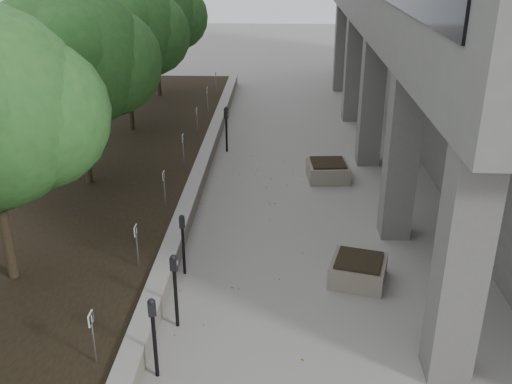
% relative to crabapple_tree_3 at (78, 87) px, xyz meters
% --- Properties ---
extents(retaining_wall, '(0.39, 26.00, 0.50)m').
position_rel_crabapple_tree_3_xyz_m(retaining_wall, '(2.97, 1.00, -2.87)').
color(retaining_wall, gray).
rests_on(retaining_wall, ground).
extents(planting_bed, '(7.00, 26.00, 0.40)m').
position_rel_crabapple_tree_3_xyz_m(planting_bed, '(-0.70, 1.00, -2.92)').
color(planting_bed, black).
rests_on(planting_bed, ground).
extents(crabapple_tree_3, '(4.60, 4.00, 5.44)m').
position_rel_crabapple_tree_3_xyz_m(crabapple_tree_3, '(0.00, 0.00, 0.00)').
color(crabapple_tree_3, '#265C23').
rests_on(crabapple_tree_3, planting_bed).
extents(crabapple_tree_4, '(4.60, 4.00, 5.44)m').
position_rel_crabapple_tree_3_xyz_m(crabapple_tree_4, '(0.00, 5.00, 0.00)').
color(crabapple_tree_4, '#265C23').
rests_on(crabapple_tree_4, planting_bed).
extents(crabapple_tree_5, '(4.60, 4.00, 5.44)m').
position_rel_crabapple_tree_3_xyz_m(crabapple_tree_5, '(0.00, 10.00, 0.00)').
color(crabapple_tree_5, '#265C23').
rests_on(crabapple_tree_5, planting_bed).
extents(parking_sign_2, '(0.04, 0.22, 0.96)m').
position_rel_crabapple_tree_3_xyz_m(parking_sign_2, '(2.45, -7.50, -2.24)').
color(parking_sign_2, black).
rests_on(parking_sign_2, planting_bed).
extents(parking_sign_3, '(0.04, 0.22, 0.96)m').
position_rel_crabapple_tree_3_xyz_m(parking_sign_3, '(2.45, -4.50, -2.24)').
color(parking_sign_3, black).
rests_on(parking_sign_3, planting_bed).
extents(parking_sign_4, '(0.04, 0.22, 0.96)m').
position_rel_crabapple_tree_3_xyz_m(parking_sign_4, '(2.45, -1.50, -2.24)').
color(parking_sign_4, black).
rests_on(parking_sign_4, planting_bed).
extents(parking_sign_5, '(0.04, 0.22, 0.96)m').
position_rel_crabapple_tree_3_xyz_m(parking_sign_5, '(2.45, 1.50, -2.24)').
color(parking_sign_5, black).
rests_on(parking_sign_5, planting_bed).
extents(parking_sign_6, '(0.04, 0.22, 0.96)m').
position_rel_crabapple_tree_3_xyz_m(parking_sign_6, '(2.45, 4.50, -2.24)').
color(parking_sign_6, black).
rests_on(parking_sign_6, planting_bed).
extents(parking_sign_7, '(0.04, 0.22, 0.96)m').
position_rel_crabapple_tree_3_xyz_m(parking_sign_7, '(2.45, 7.50, -2.24)').
color(parking_sign_7, black).
rests_on(parking_sign_7, planting_bed).
extents(parking_sign_8, '(0.04, 0.22, 0.96)m').
position_rel_crabapple_tree_3_xyz_m(parking_sign_8, '(2.45, 10.50, -2.24)').
color(parking_sign_8, black).
rests_on(parking_sign_8, planting_bed).
extents(parking_meter_1, '(0.18, 0.15, 1.53)m').
position_rel_crabapple_tree_3_xyz_m(parking_meter_1, '(3.39, -7.32, -2.36)').
color(parking_meter_1, black).
rests_on(parking_meter_1, ground).
extents(parking_meter_2, '(0.16, 0.13, 1.54)m').
position_rel_crabapple_tree_3_xyz_m(parking_meter_2, '(3.50, -5.95, -2.35)').
color(parking_meter_2, black).
rests_on(parking_meter_2, ground).
extents(parking_meter_3, '(0.16, 0.13, 1.42)m').
position_rel_crabapple_tree_3_xyz_m(parking_meter_3, '(3.34, -4.09, -2.41)').
color(parking_meter_3, black).
rests_on(parking_meter_3, ground).
extents(parking_meter_4, '(0.17, 0.15, 1.46)m').
position_rel_crabapple_tree_3_xyz_m(parking_meter_4, '(3.53, 3.88, -2.39)').
color(parking_meter_4, black).
rests_on(parking_meter_4, ground).
extents(parking_meter_5, '(0.18, 0.16, 1.58)m').
position_rel_crabapple_tree_3_xyz_m(parking_meter_5, '(3.53, 3.90, -2.33)').
color(parking_meter_5, black).
rests_on(parking_meter_5, ground).
extents(planter_front, '(1.37, 1.37, 0.53)m').
position_rel_crabapple_tree_3_xyz_m(planter_front, '(7.07, -4.21, -2.86)').
color(planter_front, gray).
rests_on(planter_front, ground).
extents(planter_back, '(1.29, 1.29, 0.56)m').
position_rel_crabapple_tree_3_xyz_m(planter_back, '(6.82, 1.53, -2.84)').
color(planter_back, gray).
rests_on(planter_back, ground).
extents(berry_scatter, '(3.30, 14.10, 0.02)m').
position_rel_crabapple_tree_3_xyz_m(berry_scatter, '(4.70, -3.00, -3.11)').
color(berry_scatter, maroon).
rests_on(berry_scatter, ground).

